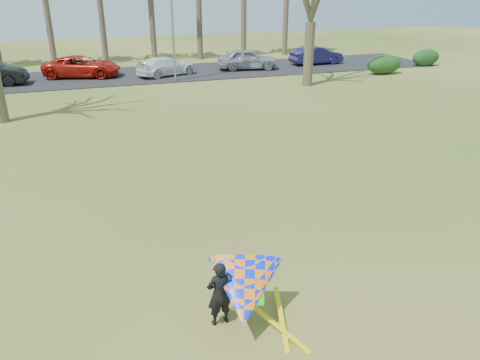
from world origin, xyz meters
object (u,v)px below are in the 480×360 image
object	(u,v)px
car_4	(247,59)
car_3	(166,66)
kite_flyer	(243,291)
car_5	(316,55)
car_2	(82,66)
streetlight	(174,12)

from	to	relation	value
car_4	car_3	bearing A→B (deg)	103.14
car_4	kite_flyer	bearing A→B (deg)	169.92
car_3	car_5	xyz separation A→B (m)	(12.42, 0.93, 0.06)
car_2	car_4	xyz separation A→B (m)	(12.06, -0.84, 0.05)
car_3	kite_flyer	xyz separation A→B (m)	(-3.28, -26.79, 0.13)
kite_flyer	streetlight	bearing A→B (deg)	81.57
car_4	car_5	bearing A→B (deg)	-75.91
car_3	streetlight	bearing A→B (deg)	168.43
car_2	kite_flyer	xyz separation A→B (m)	(2.46, -28.05, 0.05)
car_5	kite_flyer	world-z (taller)	kite_flyer
streetlight	car_5	bearing A→B (deg)	14.16
streetlight	car_3	size ratio (longest dim) A/B	1.80
streetlight	car_3	bearing A→B (deg)	100.26
car_2	car_4	distance (m)	12.09
car_2	kite_flyer	size ratio (longest dim) A/B	2.20
car_3	car_4	world-z (taller)	car_4
car_3	car_5	world-z (taller)	car_5
car_2	car_4	world-z (taller)	car_4
car_3	car_5	size ratio (longest dim) A/B	1.03
streetlight	kite_flyer	world-z (taller)	streetlight
car_4	streetlight	bearing A→B (deg)	122.45
streetlight	car_5	size ratio (longest dim) A/B	1.86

